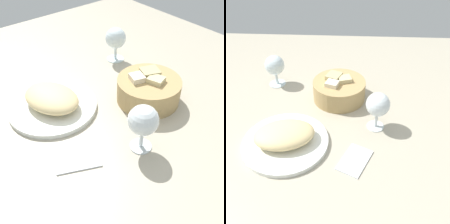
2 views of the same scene
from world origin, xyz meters
TOP-DOWN VIEW (x-y plane):
  - ground_plane at (0.00, 0.00)cm, footprint 140.00×140.00cm
  - plate at (-3.84, -13.75)cm, footprint 26.11×26.11cm
  - omelette at (-3.84, -13.75)cm, footprint 20.50×16.55cm
  - lettuce_garnish at (-7.81, -7.95)cm, footprint 4.36×4.36cm
  - bread_basket at (11.13, 11.04)cm, footprint 19.17×19.17cm
  - wine_glass_near at (23.95, -4.36)cm, footprint 7.59×7.59cm
  - wine_glass_far at (-14.25, 19.48)cm, footprint 7.57×7.57cm
  - folded_napkin at (17.21, -19.31)cm, footprint 11.02×12.93cm

SIDE VIEW (x-z plane):
  - ground_plane at x=0.00cm, z-range -2.00..0.00cm
  - folded_napkin at x=17.21cm, z-range 0.00..0.80cm
  - plate at x=-3.84cm, z-range 0.00..1.40cm
  - lettuce_garnish at x=-7.81cm, z-range 1.40..2.93cm
  - omelette at x=-3.84cm, z-range 1.40..6.45cm
  - bread_basket at x=11.13cm, z-range -0.58..8.44cm
  - wine_glass_far at x=-14.25cm, z-range 1.89..14.27cm
  - wine_glass_near at x=23.95cm, z-range 2.24..15.18cm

